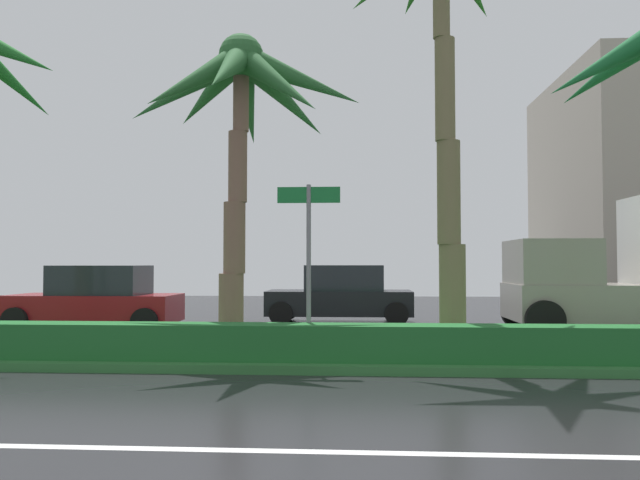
% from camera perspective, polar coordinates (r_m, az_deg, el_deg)
% --- Properties ---
extents(ground_plane, '(90.00, 42.00, 0.10)m').
position_cam_1_polar(ground_plane, '(13.10, -0.03, -10.15)').
color(ground_plane, black).
extents(near_lane_divider_stripe, '(81.00, 0.14, 0.01)m').
position_cam_1_polar(near_lane_divider_stripe, '(6.26, -4.29, -18.57)').
color(near_lane_divider_stripe, white).
rests_on(near_lane_divider_stripe, ground_plane).
extents(median_strip, '(85.50, 4.00, 0.15)m').
position_cam_1_polar(median_strip, '(12.10, -0.33, -10.22)').
color(median_strip, '#2D6B33').
rests_on(median_strip, ground_plane).
extents(median_hedge, '(76.50, 0.70, 0.60)m').
position_cam_1_polar(median_hedge, '(10.66, -0.85, -9.28)').
color(median_hedge, '#1E6028').
rests_on(median_hedge, median_strip).
extents(palm_tree_centre_left, '(4.91, 4.74, 6.24)m').
position_cam_1_polar(palm_tree_centre_left, '(13.01, -7.22, 12.46)').
color(palm_tree_centre_left, brown).
rests_on(palm_tree_centre_left, median_strip).
extents(palm_tree_centre, '(4.09, 4.32, 8.51)m').
position_cam_1_polar(palm_tree_centre, '(13.21, 11.03, 20.66)').
color(palm_tree_centre, '#6D6443').
rests_on(palm_tree_centre, median_strip).
extents(street_name_sign, '(1.10, 0.08, 3.00)m').
position_cam_1_polar(street_name_sign, '(10.91, -1.04, -0.54)').
color(street_name_sign, slate).
rests_on(street_name_sign, median_strip).
extents(car_in_traffic_leading, '(4.30, 2.02, 1.72)m').
position_cam_1_polar(car_in_traffic_leading, '(17.51, -19.63, -5.12)').
color(car_in_traffic_leading, maroon).
rests_on(car_in_traffic_leading, ground_plane).
extents(car_in_traffic_second, '(4.30, 2.02, 1.72)m').
position_cam_1_polar(car_in_traffic_second, '(18.83, 1.91, -5.03)').
color(car_in_traffic_second, black).
rests_on(car_in_traffic_second, ground_plane).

